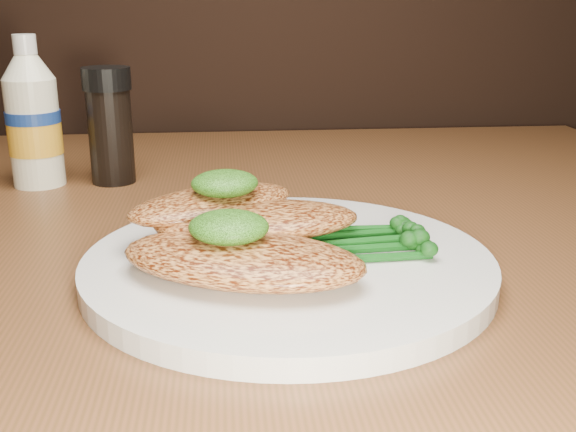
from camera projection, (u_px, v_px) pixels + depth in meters
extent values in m
cylinder|color=white|center=(288.00, 265.00, 0.50)|extent=(0.30, 0.30, 0.02)
ellipsoid|color=#CD8241|center=(242.00, 259.00, 0.46)|extent=(0.19, 0.15, 0.03)
ellipsoid|color=#CD8241|center=(257.00, 220.00, 0.51)|extent=(0.16, 0.09, 0.02)
ellipsoid|color=#CD8241|center=(213.00, 204.00, 0.53)|extent=(0.15, 0.13, 0.02)
ellipsoid|color=black|center=(229.00, 227.00, 0.45)|extent=(0.06, 0.06, 0.02)
ellipsoid|color=black|center=(225.00, 183.00, 0.52)|extent=(0.06, 0.05, 0.02)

